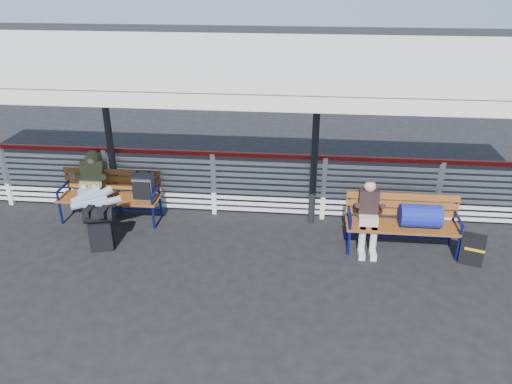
# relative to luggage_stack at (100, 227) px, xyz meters

# --- Properties ---
(ground) EXTENTS (60.00, 60.00, 0.00)m
(ground) POSITION_rel_luggage_stack_xyz_m (1.62, -0.48, -0.41)
(ground) COLOR black
(ground) RESTS_ON ground
(fence) EXTENTS (12.08, 0.08, 1.24)m
(fence) POSITION_rel_luggage_stack_xyz_m (1.62, 1.42, 0.25)
(fence) COLOR silver
(fence) RESTS_ON ground
(canopy) EXTENTS (12.60, 3.60, 3.16)m
(canopy) POSITION_rel_luggage_stack_xyz_m (1.62, 0.38, 2.63)
(canopy) COLOR silver
(canopy) RESTS_ON ground
(luggage_stack) EXTENTS (0.50, 0.36, 0.76)m
(luggage_stack) POSITION_rel_luggage_stack_xyz_m (0.00, 0.00, 0.00)
(luggage_stack) COLOR black
(luggage_stack) RESTS_ON ground
(bench_left) EXTENTS (1.80, 0.56, 0.95)m
(bench_left) POSITION_rel_luggage_stack_xyz_m (0.02, 1.03, 0.19)
(bench_left) COLOR brown
(bench_left) RESTS_ON ground
(bench_right) EXTENTS (1.80, 0.56, 0.92)m
(bench_right) POSITION_rel_luggage_stack_xyz_m (5.00, 0.47, 0.20)
(bench_right) COLOR brown
(bench_right) RESTS_ON ground
(traveler_man) EXTENTS (0.93, 1.64, 0.77)m
(traveler_man) POSITION_rel_luggage_stack_xyz_m (-0.35, 0.69, 0.27)
(traveler_man) COLOR #89A0B9
(traveler_man) RESTS_ON ground
(companion_person) EXTENTS (0.32, 0.66, 1.15)m
(companion_person) POSITION_rel_luggage_stack_xyz_m (4.31, 0.47, 0.19)
(companion_person) COLOR beige
(companion_person) RESTS_ON ground
(suitcase_side) EXTENTS (0.39, 0.31, 0.49)m
(suitcase_side) POSITION_rel_luggage_stack_xyz_m (5.91, 0.17, -0.17)
(suitcase_side) COLOR black
(suitcase_side) RESTS_ON ground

